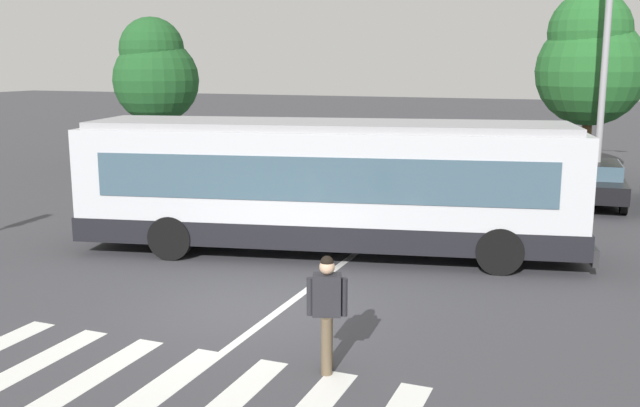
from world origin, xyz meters
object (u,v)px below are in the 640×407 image
parked_car_blue (427,169)px  parked_car_red (501,175)px  parked_car_teal (283,162)px  pedestrian_crossing_street (327,307)px  parked_car_champagne (345,165)px  city_transit_bus (328,186)px  parked_car_black (592,180)px  background_tree_left (155,72)px  background_tree_right (591,60)px  twin_arm_street_lamp (609,7)px

parked_car_blue → parked_car_red: (2.58, -0.42, 0.00)m
parked_car_teal → pedestrian_crossing_street: bearing=-63.2°
parked_car_champagne → parked_car_red: same height
city_transit_bus → parked_car_black: (5.58, 8.50, -0.82)m
parked_car_blue → parked_car_red: size_ratio=1.00×
parked_car_blue → parked_car_black: (5.38, -0.48, 0.00)m
city_transit_bus → parked_car_champagne: 9.26m
parked_car_blue → parked_car_black: bearing=-5.1°
city_transit_bus → background_tree_left: (-11.59, 10.17, 2.42)m
city_transit_bus → background_tree_right: background_tree_right is taller
background_tree_right → parked_car_black: bearing=-85.0°
background_tree_left → background_tree_right: 17.03m
parked_car_black → background_tree_left: background_tree_left is taller
parked_car_black → parked_car_teal: bearing=178.9°
parked_car_blue → background_tree_right: bearing=40.1°
parked_car_blue → background_tree_left: bearing=174.3°
parked_car_teal → city_transit_bus: bearing=-59.5°
city_transit_bus → pedestrian_crossing_street: size_ratio=6.86×
pedestrian_crossing_street → parked_car_blue: (-2.18, 15.16, -0.20)m
background_tree_right → parked_car_blue: bearing=-139.9°
city_transit_bus → parked_car_blue: bearing=88.8°
background_tree_left → background_tree_right: bearing=10.2°
parked_car_champagne → parked_car_blue: 2.93m
city_transit_bus → parked_car_teal: size_ratio=2.62×
city_transit_bus → parked_car_blue: size_ratio=2.62×
parked_car_teal → parked_car_black: bearing=-1.1°
city_transit_bus → background_tree_left: 15.61m
city_transit_bus → background_tree_right: (5.17, 13.18, 2.87)m
twin_arm_street_lamp → pedestrian_crossing_street: bearing=-102.8°
twin_arm_street_lamp → background_tree_left: bearing=174.3°
parked_car_black → parked_car_champagne: bearing=177.9°
background_tree_right → parked_car_red: bearing=-117.4°
pedestrian_crossing_street → background_tree_right: (2.79, 19.35, 3.49)m
twin_arm_street_lamp → background_tree_left: 17.48m
parked_car_red → background_tree_left: 14.81m
pedestrian_crossing_street → parked_car_teal: pedestrian_crossing_street is taller
parked_car_champagne → parked_car_black: bearing=-2.1°
twin_arm_street_lamp → background_tree_left: size_ratio=1.58×
city_transit_bus → parked_car_champagne: bearing=107.2°
parked_car_teal → parked_car_blue: 5.34m
background_tree_right → background_tree_left: bearing=-169.8°
parked_car_teal → parked_car_black: size_ratio=0.98×
pedestrian_crossing_street → background_tree_right: 19.86m
twin_arm_street_lamp → background_tree_right: 5.00m
pedestrian_crossing_street → parked_car_teal: (-7.51, 14.88, -0.20)m
city_transit_bus → parked_car_champagne: city_transit_bus is taller
parked_car_champagne → background_tree_right: 9.75m
parked_car_red → twin_arm_street_lamp: (2.92, -0.12, 5.23)m
parked_car_blue → parked_car_champagne: bearing=-176.7°
parked_car_champagne → parked_car_red: size_ratio=1.03×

